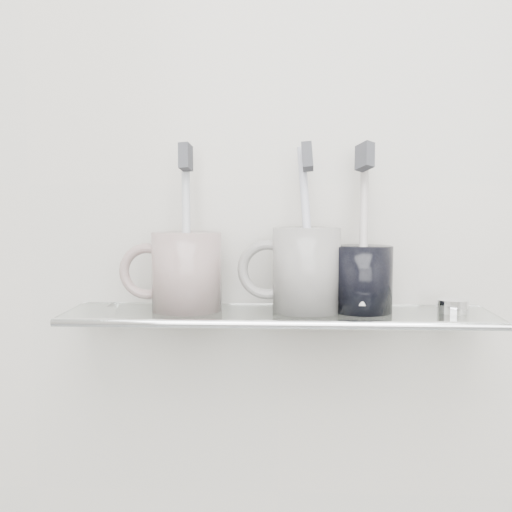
# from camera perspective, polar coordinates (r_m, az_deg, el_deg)

# --- Properties ---
(wall_back) EXTENTS (2.50, 0.00, 2.50)m
(wall_back) POSITION_cam_1_polar(r_m,az_deg,el_deg) (0.81, 2.07, 6.36)
(wall_back) COLOR beige
(wall_back) RESTS_ON ground
(shelf_glass) EXTENTS (0.50, 0.12, 0.01)m
(shelf_glass) POSITION_cam_1_polar(r_m,az_deg,el_deg) (0.76, 1.98, -5.27)
(shelf_glass) COLOR silver
(shelf_glass) RESTS_ON wall_back
(shelf_rail) EXTENTS (0.50, 0.01, 0.01)m
(shelf_rail) POSITION_cam_1_polar(r_m,az_deg,el_deg) (0.70, 1.92, -6.10)
(shelf_rail) COLOR silver
(shelf_rail) RESTS_ON shelf_glass
(bracket_left) EXTENTS (0.02, 0.03, 0.02)m
(bracket_left) POSITION_cam_1_polar(r_m,az_deg,el_deg) (0.83, -12.61, -5.18)
(bracket_left) COLOR silver
(bracket_left) RESTS_ON wall_back
(bracket_right) EXTENTS (0.02, 0.03, 0.02)m
(bracket_right) POSITION_cam_1_polar(r_m,az_deg,el_deg) (0.83, 16.74, -5.34)
(bracket_right) COLOR silver
(bracket_right) RESTS_ON wall_back
(mug_left) EXTENTS (0.09, 0.09, 0.09)m
(mug_left) POSITION_cam_1_polar(r_m,az_deg,el_deg) (0.76, -6.18, -1.39)
(mug_left) COLOR silver
(mug_left) RESTS_ON shelf_glass
(mug_left_handle) EXTENTS (0.07, 0.01, 0.07)m
(mug_left_handle) POSITION_cam_1_polar(r_m,az_deg,el_deg) (0.77, -9.65, -1.36)
(mug_left_handle) COLOR silver
(mug_left_handle) RESTS_ON mug_left
(toothbrush_left) EXTENTS (0.02, 0.05, 0.19)m
(toothbrush_left) POSITION_cam_1_polar(r_m,az_deg,el_deg) (0.76, -6.22, 2.71)
(toothbrush_left) COLOR #AEB5BD
(toothbrush_left) RESTS_ON mug_left
(bristles_left) EXTENTS (0.02, 0.03, 0.03)m
(bristles_left) POSITION_cam_1_polar(r_m,az_deg,el_deg) (0.76, -6.28, 8.74)
(bristles_left) COLOR #393A40
(bristles_left) RESTS_ON toothbrush_left
(mug_center) EXTENTS (0.10, 0.10, 0.10)m
(mug_center) POSITION_cam_1_polar(r_m,az_deg,el_deg) (0.75, 4.51, -1.23)
(mug_center) COLOR silver
(mug_center) RESTS_ON shelf_glass
(mug_center_handle) EXTENTS (0.07, 0.01, 0.07)m
(mug_center_handle) POSITION_cam_1_polar(r_m,az_deg,el_deg) (0.75, 1.03, -1.21)
(mug_center_handle) COLOR silver
(mug_center_handle) RESTS_ON mug_center
(toothbrush_center) EXTENTS (0.02, 0.05, 0.19)m
(toothbrush_center) POSITION_cam_1_polar(r_m,az_deg,el_deg) (0.75, 4.54, 2.70)
(toothbrush_center) COLOR silver
(toothbrush_center) RESTS_ON mug_center
(bristles_center) EXTENTS (0.01, 0.03, 0.04)m
(bristles_center) POSITION_cam_1_polar(r_m,az_deg,el_deg) (0.75, 4.58, 8.80)
(bristles_center) COLOR #393A40
(bristles_center) RESTS_ON toothbrush_center
(mug_right) EXTENTS (0.08, 0.08, 0.08)m
(mug_right) POSITION_cam_1_polar(r_m,az_deg,el_deg) (0.76, 9.48, -2.03)
(mug_right) COLOR black
(mug_right) RESTS_ON shelf_glass
(mug_right_handle) EXTENTS (0.06, 0.01, 0.06)m
(mug_right_handle) POSITION_cam_1_polar(r_m,az_deg,el_deg) (0.76, 6.44, -2.03)
(mug_right_handle) COLOR black
(mug_right_handle) RESTS_ON mug_right
(toothbrush_right) EXTENTS (0.02, 0.07, 0.18)m
(toothbrush_right) POSITION_cam_1_polar(r_m,az_deg,el_deg) (0.76, 9.55, 2.66)
(toothbrush_right) COLOR #BBAA9F
(toothbrush_right) RESTS_ON mug_right
(bristles_right) EXTENTS (0.02, 0.03, 0.04)m
(bristles_right) POSITION_cam_1_polar(r_m,az_deg,el_deg) (0.76, 9.64, 8.72)
(bristles_right) COLOR #393A40
(bristles_right) RESTS_ON toothbrush_right
(chrome_cap) EXTENTS (0.04, 0.04, 0.02)m
(chrome_cap) POSITION_cam_1_polar(r_m,az_deg,el_deg) (0.78, 17.09, -4.27)
(chrome_cap) COLOR silver
(chrome_cap) RESTS_ON shelf_glass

